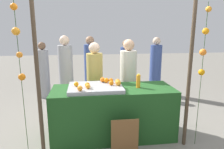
# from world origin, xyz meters

# --- Properties ---
(ground_plane) EXTENTS (24.00, 24.00, 0.00)m
(ground_plane) POSITION_xyz_m (0.00, 0.00, 0.00)
(ground_plane) COLOR gray
(stall_counter) EXTENTS (2.01, 0.77, 0.85)m
(stall_counter) POSITION_xyz_m (0.00, 0.00, 0.43)
(stall_counter) COLOR #1E4C1E
(stall_counter) RESTS_ON ground_plane
(orange_tray) EXTENTS (0.86, 0.64, 0.06)m
(orange_tray) POSITION_xyz_m (-0.29, -0.03, 0.88)
(orange_tray) COLOR #9EA0A5
(orange_tray) RESTS_ON stall_counter
(orange_0) EXTENTS (0.08, 0.08, 0.08)m
(orange_0) POSITION_xyz_m (-0.16, 0.19, 0.96)
(orange_0) COLOR orange
(orange_0) RESTS_ON orange_tray
(orange_1) EXTENTS (0.07, 0.07, 0.07)m
(orange_1) POSITION_xyz_m (-0.42, -0.18, 0.95)
(orange_1) COLOR orange
(orange_1) RESTS_ON orange_tray
(orange_2) EXTENTS (0.08, 0.08, 0.08)m
(orange_2) POSITION_xyz_m (-0.03, -0.02, 0.95)
(orange_2) COLOR orange
(orange_2) RESTS_ON orange_tray
(orange_3) EXTENTS (0.08, 0.08, 0.08)m
(orange_3) POSITION_xyz_m (-0.54, -0.27, 0.95)
(orange_3) COLOR orange
(orange_3) RESTS_ON orange_tray
(orange_4) EXTENTS (0.08, 0.08, 0.08)m
(orange_4) POSITION_xyz_m (-0.60, -0.02, 0.95)
(orange_4) COLOR orange
(orange_4) RESTS_ON orange_tray
(orange_5) EXTENTS (0.09, 0.09, 0.09)m
(orange_5) POSITION_xyz_m (0.07, -0.06, 0.96)
(orange_5) COLOR orange
(orange_5) RESTS_ON orange_tray
(orange_6) EXTENTS (0.08, 0.08, 0.08)m
(orange_6) POSITION_xyz_m (-0.42, -0.09, 0.95)
(orange_6) COLOR orange
(orange_6) RESTS_ON orange_tray
(orange_7) EXTENTS (0.09, 0.09, 0.09)m
(orange_7) POSITION_xyz_m (0.08, 0.03, 0.96)
(orange_7) COLOR orange
(orange_7) RESTS_ON orange_tray
(orange_8) EXTENTS (0.08, 0.08, 0.08)m
(orange_8) POSITION_xyz_m (-0.02, 0.13, 0.95)
(orange_8) COLOR orange
(orange_8) RESTS_ON orange_tray
(orange_9) EXTENTS (0.08, 0.08, 0.08)m
(orange_9) POSITION_xyz_m (-0.10, 0.14, 0.96)
(orange_9) COLOR orange
(orange_9) RESTS_ON orange_tray
(juice_bottle) EXTENTS (0.07, 0.07, 0.23)m
(juice_bottle) POSITION_xyz_m (0.42, -0.01, 0.96)
(juice_bottle) COLOR orange
(juice_bottle) RESTS_ON stall_counter
(chalkboard_sign) EXTENTS (0.40, 0.03, 0.58)m
(chalkboard_sign) POSITION_xyz_m (0.08, -0.60, 0.28)
(chalkboard_sign) COLOR brown
(chalkboard_sign) RESTS_ON ground_plane
(vendor_left) EXTENTS (0.31, 0.31, 1.57)m
(vendor_left) POSITION_xyz_m (-0.27, 0.69, 0.73)
(vendor_left) COLOR tan
(vendor_left) RESTS_ON ground_plane
(vendor_right) EXTENTS (0.33, 0.33, 1.62)m
(vendor_right) POSITION_xyz_m (0.39, 0.65, 0.76)
(vendor_right) COLOR beige
(vendor_right) RESTS_ON ground_plane
(crowd_person_0) EXTENTS (0.32, 0.32, 1.61)m
(crowd_person_0) POSITION_xyz_m (1.53, 2.23, 0.75)
(crowd_person_0) COLOR #384C8C
(crowd_person_0) RESTS_ON ground_plane
(crowd_person_1) EXTENTS (0.30, 0.30, 1.49)m
(crowd_person_1) POSITION_xyz_m (-1.55, 2.30, 0.70)
(crowd_person_1) COLOR #99999E
(crowd_person_1) RESTS_ON ground_plane
(crowd_person_2) EXTENTS (0.33, 0.33, 1.64)m
(crowd_person_2) POSITION_xyz_m (-0.31, 2.21, 0.76)
(crowd_person_2) COLOR #384C8C
(crowd_person_2) RESTS_ON ground_plane
(crowd_person_3) EXTENTS (0.34, 0.34, 1.68)m
(crowd_person_3) POSITION_xyz_m (-0.90, 1.60, 0.78)
(crowd_person_3) COLOR #99999E
(crowd_person_3) RESTS_ON ground_plane
(crowd_person_4) EXTENTS (0.31, 0.31, 1.54)m
(crowd_person_4) POSITION_xyz_m (0.69, 2.33, 0.72)
(crowd_person_4) COLOR #384C8C
(crowd_person_4) RESTS_ON ground_plane
(canopy_post_left) EXTENTS (0.06, 0.06, 2.32)m
(canopy_post_left) POSITION_xyz_m (-1.09, -0.42, 1.16)
(canopy_post_left) COLOR #473828
(canopy_post_left) RESTS_ON ground_plane
(canopy_post_right) EXTENTS (0.06, 0.06, 2.32)m
(canopy_post_right) POSITION_xyz_m (1.09, -0.42, 1.16)
(canopy_post_right) COLOR #473828
(canopy_post_right) RESTS_ON ground_plane
(garland_strand_left) EXTENTS (0.11, 0.11, 2.18)m
(garland_strand_left) POSITION_xyz_m (-1.30, -0.41, 1.61)
(garland_strand_left) COLOR #2D4C23
(garland_strand_left) RESTS_ON ground_plane
(garland_strand_right) EXTENTS (0.11, 0.10, 2.18)m
(garland_strand_right) POSITION_xyz_m (1.27, -0.44, 1.56)
(garland_strand_right) COLOR #2D4C23
(garland_strand_right) RESTS_ON ground_plane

